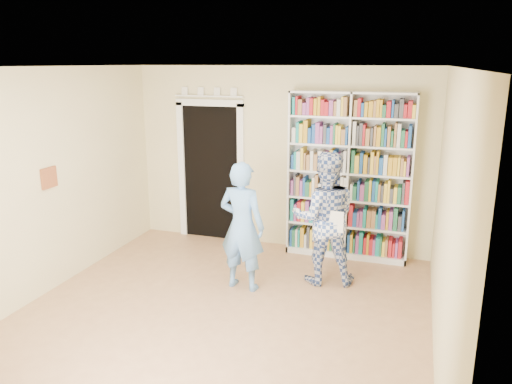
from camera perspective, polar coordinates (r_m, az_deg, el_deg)
floor at (r=5.67m, az=-4.49°, el=-14.36°), size 5.00×5.00×0.00m
ceiling at (r=4.96m, az=-5.12°, el=14.06°), size 5.00×5.00×0.00m
wall_back at (r=7.46m, az=2.68°, el=3.84°), size 4.50×0.00×4.50m
wall_left at (r=6.36m, az=-23.83°, el=0.69°), size 0.00×5.00×5.00m
wall_right at (r=4.78m, az=20.97°, el=-3.32°), size 0.00×5.00×5.00m
bookshelf at (r=7.14m, az=10.59°, el=1.83°), size 1.72×0.32×2.36m
doorway at (r=7.83m, az=-5.16°, el=3.04°), size 1.10×0.08×2.43m
wall_art at (r=6.48m, az=-22.58°, el=1.51°), size 0.03×0.25×0.25m
man_blue at (r=6.10m, az=-1.61°, el=-3.93°), size 0.63×0.45×1.61m
man_plaid at (r=6.31m, az=7.83°, el=-3.01°), size 0.96×0.82×1.69m
paper_sheet at (r=6.06m, az=9.10°, el=-3.38°), size 0.19×0.02×0.26m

